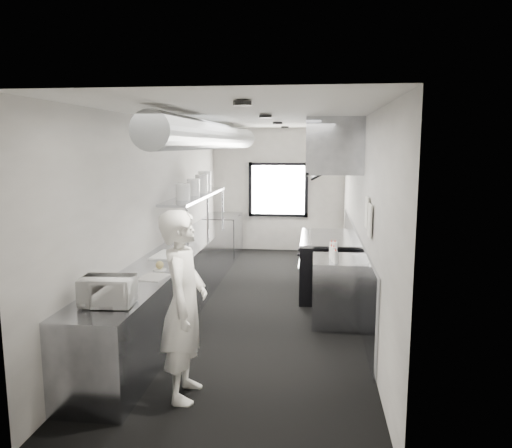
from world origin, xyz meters
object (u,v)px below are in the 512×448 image
(prep_counter, at_px, (176,281))
(deli_tub_a, at_px, (99,291))
(bottle_station, at_px, (336,291))
(squeeze_bottle_a, at_px, (335,257))
(pass_shelf, at_px, (196,197))
(knife_block, at_px, (180,233))
(cutting_board, at_px, (171,255))
(plate_stack_c, at_px, (201,184))
(squeeze_bottle_b, at_px, (334,254))
(exhaust_hood, at_px, (332,146))
(deli_tub_b, at_px, (109,287))
(squeeze_bottle_e, at_px, (331,247))
(plate_stack_a, at_px, (183,192))
(microwave, at_px, (108,291))
(plate_stack_d, at_px, (205,181))
(squeeze_bottle_d, at_px, (335,249))
(line_cook, at_px, (184,305))
(plate_stack_b, at_px, (193,187))
(squeeze_bottle_c, at_px, (331,252))
(far_work_table, at_px, (223,236))
(small_plate, at_px, (160,270))

(prep_counter, xyz_separation_m, deli_tub_a, (-0.16, -2.21, 0.51))
(bottle_station, relative_size, squeeze_bottle_a, 5.50)
(pass_shelf, bearing_deg, knife_block, -100.23)
(cutting_board, bearing_deg, knife_block, 99.54)
(cutting_board, distance_m, plate_stack_c, 2.26)
(prep_counter, height_order, squeeze_bottle_b, squeeze_bottle_b)
(exhaust_hood, bearing_deg, plate_stack_c, 164.73)
(pass_shelf, height_order, squeeze_bottle_a, pass_shelf)
(deli_tub_a, relative_size, deli_tub_b, 1.12)
(deli_tub_b, relative_size, squeeze_bottle_e, 0.88)
(prep_counter, relative_size, deli_tub_a, 38.66)
(knife_block, xyz_separation_m, plate_stack_a, (0.12, -0.17, 0.69))
(microwave, height_order, squeeze_bottle_e, microwave)
(deli_tub_a, xyz_separation_m, squeeze_bottle_a, (2.42, 1.73, 0.03))
(microwave, relative_size, knife_block, 2.05)
(deli_tub_a, bearing_deg, knife_block, 90.11)
(squeeze_bottle_e, bearing_deg, exhaust_hood, 89.15)
(prep_counter, height_order, microwave, microwave)
(plate_stack_d, xyz_separation_m, squeeze_bottle_b, (2.28, -2.53, -0.76))
(prep_counter, distance_m, knife_block, 1.01)
(knife_block, distance_m, squeeze_bottle_d, 2.59)
(plate_stack_d, bearing_deg, knife_block, -95.39)
(exhaust_hood, xyz_separation_m, cutting_board, (-2.22, -1.49, -1.48))
(line_cook, xyz_separation_m, squeeze_bottle_a, (1.49, 1.93, 0.07))
(plate_stack_d, bearing_deg, plate_stack_a, -90.20)
(bottle_station, relative_size, plate_stack_d, 2.44)
(plate_stack_d, xyz_separation_m, squeeze_bottle_a, (2.30, -2.64, -0.77))
(deli_tub_b, bearing_deg, exhaust_hood, 53.78)
(squeeze_bottle_e, bearing_deg, deli_tub_b, -137.22)
(bottle_station, xyz_separation_m, squeeze_bottle_b, (-0.06, -0.17, 0.54))
(knife_block, bearing_deg, deli_tub_a, -111.47)
(plate_stack_a, relative_size, plate_stack_b, 0.91)
(bottle_station, relative_size, squeeze_bottle_c, 5.51)
(prep_counter, bearing_deg, squeeze_bottle_c, -5.01)
(squeeze_bottle_a, bearing_deg, prep_counter, 167.98)
(deli_tub_b, relative_size, squeeze_bottle_d, 0.69)
(pass_shelf, relative_size, squeeze_bottle_b, 15.79)
(plate_stack_c, distance_m, squeeze_bottle_c, 3.10)
(line_cook, relative_size, cutting_board, 3.05)
(far_work_table, xyz_separation_m, squeeze_bottle_b, (2.24, -4.07, 0.54))
(squeeze_bottle_e, bearing_deg, squeeze_bottle_b, -88.59)
(deli_tub_b, xyz_separation_m, squeeze_bottle_b, (2.37, 1.67, 0.05))
(prep_counter, height_order, small_plate, small_plate)
(plate_stack_c, xyz_separation_m, squeeze_bottle_c, (2.24, -2.01, -0.75))
(exhaust_hood, height_order, squeeze_bottle_d, exhaust_hood)
(pass_shelf, height_order, knife_block, pass_shelf)
(pass_shelf, xyz_separation_m, line_cook, (0.81, -3.91, -0.62))
(exhaust_hood, bearing_deg, far_work_table, 131.94)
(plate_stack_a, bearing_deg, bottle_station, -19.88)
(pass_shelf, relative_size, plate_stack_b, 10.71)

